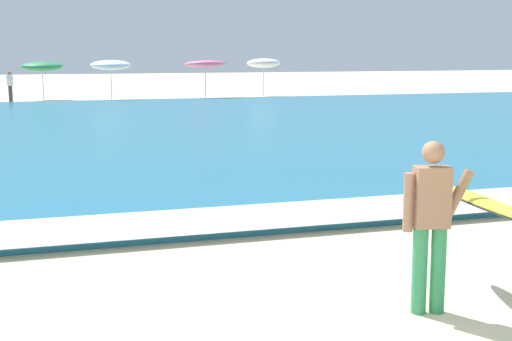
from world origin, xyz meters
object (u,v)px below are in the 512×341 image
Objects in this scene: surfer_with_board at (455,212)px; beachgoer_near_row_mid at (10,85)px; beach_umbrella_3 at (42,66)px; beach_umbrella_4 at (111,65)px; beach_umbrella_6 at (263,63)px; beach_umbrella_5 at (205,64)px.

surfer_with_board is 1.69× the size of beachgoer_near_row_mid.
surfer_with_board is 33.70m from beachgoer_near_row_mid.
beachgoer_near_row_mid is (-1.64, -1.01, -0.93)m from beach_umbrella_3.
beach_umbrella_4 reaches higher than beach_umbrella_3.
beach_umbrella_5 is at bearing -159.35° from beach_umbrella_6.
beach_umbrella_4 is 5.03m from beach_umbrella_5.
beach_umbrella_3 is 8.60m from beach_umbrella_5.
beach_umbrella_6 reaches higher than beach_umbrella_5.
surfer_with_board is 32.91m from beach_umbrella_4.
beachgoer_near_row_mid is (-5.05, 0.50, -1.01)m from beach_umbrella_4.
beach_umbrella_3 is 0.96× the size of beach_umbrella_5.
beach_umbrella_3 is at bearing 156.16° from beach_umbrella_4.
beach_umbrella_5 reaches higher than beach_umbrella_3.
beachgoer_near_row_mid is (-13.86, -0.72, -1.05)m from beach_umbrella_6.
surfer_with_board is at bearing -105.25° from beach_umbrella_6.
beach_umbrella_4 is 5.17m from beachgoer_near_row_mid.
surfer_with_board is 35.36m from beach_umbrella_6.
beach_umbrella_3 is at bearing 31.47° from beachgoer_near_row_mid.
beach_umbrella_3 is at bearing 94.85° from surfer_with_board.
beachgoer_near_row_mid is (-10.07, 0.71, -1.04)m from beach_umbrella_5.
beach_umbrella_6 is 1.39× the size of beachgoer_near_row_mid.
beach_umbrella_3 is 3.72m from beach_umbrella_4.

